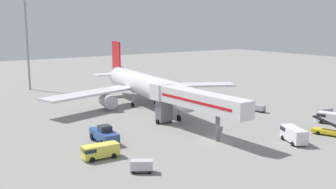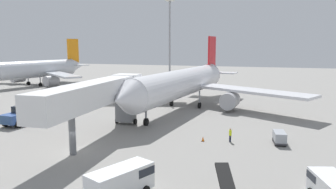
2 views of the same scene
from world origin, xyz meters
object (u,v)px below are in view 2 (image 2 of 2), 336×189
baggage_cart_outer_left (279,137)px  safety_cone_alpha (203,139)px  pushback_tug (23,115)px  jet_bridge (100,95)px  ground_crew_worker_foreground (230,135)px  service_van_rear_right (122,180)px  airplane_background (32,70)px  apron_light_mast (170,24)px  airplane_at_gate (184,83)px

baggage_cart_outer_left → safety_cone_alpha: 8.73m
pushback_tug → jet_bridge: bearing=-11.4°
pushback_tug → ground_crew_worker_foreground: (29.48, 0.38, -0.37)m
baggage_cart_outer_left → ground_crew_worker_foreground: size_ratio=1.65×
pushback_tug → safety_cone_alpha: bearing=-0.7°
service_van_rear_right → airplane_background: 75.32m
airplane_background → ground_crew_worker_foreground: bearing=-31.6°
jet_bridge → ground_crew_worker_foreground: size_ratio=13.20×
pushback_tug → safety_cone_alpha: size_ratio=11.27×
safety_cone_alpha → service_van_rear_right: bearing=-99.9°
jet_bridge → pushback_tug: jet_bridge is taller
pushback_tug → safety_cone_alpha: pushback_tug is taller
service_van_rear_right → ground_crew_worker_foreground: size_ratio=3.32×
pushback_tug → apron_light_mast: apron_light_mast is taller
baggage_cart_outer_left → ground_crew_worker_foreground: ground_crew_worker_foreground is taller
jet_bridge → apron_light_mast: 60.11m
pushback_tug → safety_cone_alpha: (26.40, -0.33, -0.97)m
safety_cone_alpha → airplane_at_gate: bearing=111.4°
airplane_at_gate → pushback_tug: bearing=-134.7°
airplane_at_gate → ground_crew_worker_foreground: bearing=-60.3°
airplane_at_gate → apron_light_mast: 40.96m
pushback_tug → apron_light_mast: bearing=85.3°
jet_bridge → airplane_background: airplane_background is taller
airplane_background → jet_bridge: bearing=-41.9°
jet_bridge → ground_crew_worker_foreground: 16.12m
apron_light_mast → baggage_cart_outer_left: bearing=-60.5°
baggage_cart_outer_left → airplane_background: size_ratio=0.07×
baggage_cart_outer_left → safety_cone_alpha: bearing=-168.3°
airplane_background → apron_light_mast: apron_light_mast is taller
airplane_at_gate → pushback_tug: (-18.82, -19.03, -3.27)m
service_van_rear_right → pushback_tug: bearing=145.8°
ground_crew_worker_foreground → airplane_at_gate: bearing=119.7°
safety_cone_alpha → jet_bridge: bearing=-168.0°
service_van_rear_right → airplane_background: airplane_background is taller
ground_crew_worker_foreground → safety_cone_alpha: 3.22m
apron_light_mast → airplane_at_gate: bearing=-68.4°
jet_bridge → airplane_background: bearing=138.1°
jet_bridge → safety_cone_alpha: jet_bridge is taller
safety_cone_alpha → baggage_cart_outer_left: bearing=11.7°
airplane_background → airplane_at_gate: bearing=-20.1°
airplane_at_gate → airplane_background: size_ratio=1.14×
pushback_tug → ground_crew_worker_foreground: size_ratio=3.78×
jet_bridge → service_van_rear_right: bearing=-54.8°
pushback_tug → ground_crew_worker_foreground: bearing=0.7°
apron_light_mast → safety_cone_alpha: bearing=-68.5°
safety_cone_alpha → apron_light_mast: bearing=111.5°
pushback_tug → airplane_background: (-29.88, 36.83, 3.29)m
airplane_background → apron_light_mast: size_ratio=1.56×
airplane_at_gate → airplane_background: airplane_background is taller
apron_light_mast → jet_bridge: bearing=-80.4°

